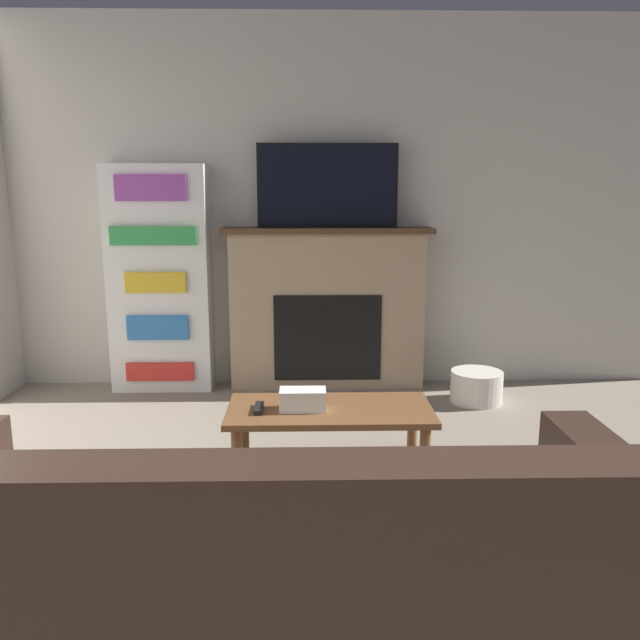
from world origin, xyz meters
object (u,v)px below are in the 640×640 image
object	(u,v)px
storage_basket	(476,387)
couch	(269,613)
bookshelf	(160,280)
fireplace	(327,308)
tv	(328,186)
coffee_table	(330,420)

from	to	relation	value
storage_basket	couch	bearing A→B (deg)	-116.19
bookshelf	storage_basket	world-z (taller)	bookshelf
bookshelf	storage_basket	distance (m)	2.41
fireplace	storage_basket	size ratio (longest dim) A/B	4.26
couch	bookshelf	size ratio (longest dim) A/B	1.31
tv	bookshelf	distance (m)	1.40
tv	bookshelf	size ratio (longest dim) A/B	0.61
bookshelf	couch	bearing A→B (deg)	-72.26
couch	coffee_table	size ratio (longest dim) A/B	2.19
coffee_table	storage_basket	size ratio (longest dim) A/B	2.74
fireplace	storage_basket	distance (m)	1.22
couch	coffee_table	distance (m)	1.34
tv	storage_basket	xyz separation A→B (m)	(1.04, -0.38, -1.39)
couch	storage_basket	size ratio (longest dim) A/B	5.98
coffee_table	couch	bearing A→B (deg)	-99.29
tv	bookshelf	xyz separation A→B (m)	(-1.23, -0.00, -0.67)
bookshelf	coffee_table	bearing A→B (deg)	-55.11
coffee_table	bookshelf	world-z (taller)	bookshelf
couch	storage_basket	world-z (taller)	couch
storage_basket	bookshelf	bearing A→B (deg)	170.56
couch	bookshelf	xyz separation A→B (m)	(-0.97, 3.02, 0.52)
bookshelf	storage_basket	size ratio (longest dim) A/B	4.56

